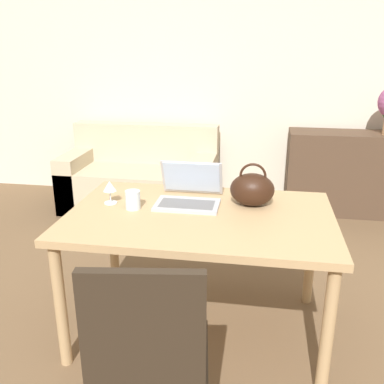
# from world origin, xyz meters

# --- Properties ---
(wall_back) EXTENTS (10.00, 0.06, 2.70)m
(wall_back) POSITION_xyz_m (0.00, 3.08, 1.35)
(wall_back) COLOR beige
(wall_back) RESTS_ON ground_plane
(dining_table) EXTENTS (1.43, 0.92, 0.74)m
(dining_table) POSITION_xyz_m (-0.08, 0.68, 0.66)
(dining_table) COLOR tan
(dining_table) RESTS_ON ground_plane
(chair) EXTENTS (0.50, 0.50, 0.94)m
(chair) POSITION_xyz_m (-0.14, -0.19, 0.52)
(chair) COLOR #2D2319
(chair) RESTS_ON ground_plane
(couch) EXTENTS (1.52, 0.76, 0.82)m
(couch) POSITION_xyz_m (-0.97, 2.60, 0.29)
(couch) COLOR #C1B293
(couch) RESTS_ON ground_plane
(sideboard) EXTENTS (1.32, 0.40, 0.81)m
(sideboard) POSITION_xyz_m (1.16, 2.77, 0.40)
(sideboard) COLOR #4C3828
(sideboard) RESTS_ON ground_plane
(laptop) EXTENTS (0.36, 0.33, 0.23)m
(laptop) POSITION_xyz_m (-0.17, 0.85, 0.80)
(laptop) COLOR #ADADB2
(laptop) RESTS_ON dining_table
(drinking_glass) EXTENTS (0.08, 0.08, 0.10)m
(drinking_glass) POSITION_xyz_m (-0.46, 0.69, 0.79)
(drinking_glass) COLOR silver
(drinking_glass) RESTS_ON dining_table
(wine_glass) EXTENTS (0.08, 0.08, 0.13)m
(wine_glass) POSITION_xyz_m (-0.61, 0.75, 0.84)
(wine_glass) COLOR silver
(wine_glass) RESTS_ON dining_table
(handbag) EXTENTS (0.25, 0.19, 0.25)m
(handbag) POSITION_xyz_m (0.19, 0.85, 0.84)
(handbag) COLOR black
(handbag) RESTS_ON dining_table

